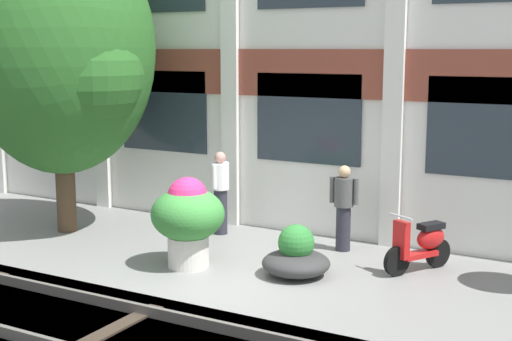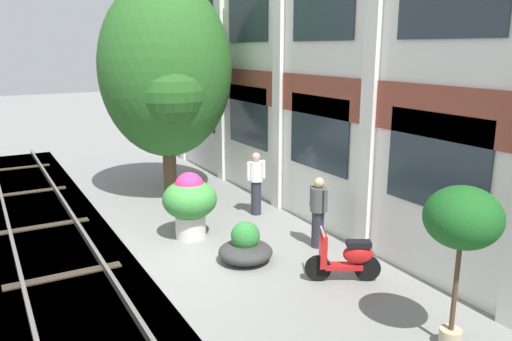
# 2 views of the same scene
# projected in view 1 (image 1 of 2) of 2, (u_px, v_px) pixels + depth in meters

# --- Properties ---
(ground_plane) EXTENTS (80.00, 80.00, 0.00)m
(ground_plane) POSITION_uv_depth(u_px,v_px,m) (224.00, 277.00, 11.24)
(ground_plane) COLOR gray
(apartment_facade) EXTENTS (17.23, 0.64, 8.48)m
(apartment_facade) POSITION_uv_depth(u_px,v_px,m) (315.00, 13.00, 13.39)
(apartment_facade) COLOR silver
(apartment_facade) RESTS_ON ground
(broadleaf_tree) EXTENTS (3.81, 3.63, 6.00)m
(broadleaf_tree) POSITION_uv_depth(u_px,v_px,m) (59.00, 53.00, 13.52)
(broadleaf_tree) COLOR #4C3826
(broadleaf_tree) RESTS_ON ground
(potted_plant_glazed_jar) EXTENTS (1.21, 1.21, 1.51)m
(potted_plant_glazed_jar) POSITION_uv_depth(u_px,v_px,m) (188.00, 216.00, 11.64)
(potted_plant_glazed_jar) COLOR beige
(potted_plant_glazed_jar) RESTS_ON ground
(potted_plant_wide_bowl) EXTENTS (1.09, 1.09, 0.83)m
(potted_plant_wide_bowl) POSITION_uv_depth(u_px,v_px,m) (296.00, 257.00, 11.28)
(potted_plant_wide_bowl) COLOR #333333
(potted_plant_wide_bowl) RESTS_ON ground
(scooter_near_curb) EXTENTS (0.80, 1.25, 0.98)m
(scooter_near_curb) POSITION_uv_depth(u_px,v_px,m) (421.00, 245.00, 11.50)
(scooter_near_curb) COLOR black
(scooter_near_curb) RESTS_ON ground
(resident_by_doorway) EXTENTS (0.34, 0.53, 1.61)m
(resident_by_doorway) POSITION_uv_depth(u_px,v_px,m) (220.00, 190.00, 13.73)
(resident_by_doorway) COLOR #282833
(resident_by_doorway) RESTS_ON ground
(resident_watching_tracks) EXTENTS (0.53, 0.34, 1.54)m
(resident_watching_tracks) POSITION_uv_depth(u_px,v_px,m) (344.00, 205.00, 12.60)
(resident_watching_tracks) COLOR #282833
(resident_watching_tracks) RESTS_ON ground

